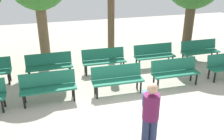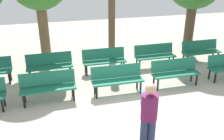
# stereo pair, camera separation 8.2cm
# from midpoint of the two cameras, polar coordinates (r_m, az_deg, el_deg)

# --- Properties ---
(ground_plane) EXTENTS (25.00, 25.00, 0.00)m
(ground_plane) POSITION_cam_midpoint_polar(r_m,az_deg,el_deg) (6.61, 4.76, -11.40)
(ground_plane) COLOR #B2A899
(bench_r0_c1) EXTENTS (1.60, 0.49, 0.87)m
(bench_r0_c1) POSITION_cam_midpoint_polar(r_m,az_deg,el_deg) (7.42, -14.85, -3.49)
(bench_r0_c1) COLOR #19664C
(bench_r0_c1) RESTS_ON ground_plane
(bench_r0_c2) EXTENTS (1.61, 0.51, 0.87)m
(bench_r0_c2) POSITION_cam_midpoint_polar(r_m,az_deg,el_deg) (7.65, 0.93, -1.82)
(bench_r0_c2) COLOR #19664C
(bench_r0_c2) RESTS_ON ground_plane
(bench_r0_c3) EXTENTS (1.61, 0.50, 0.87)m
(bench_r0_c3) POSITION_cam_midpoint_polar(r_m,az_deg,el_deg) (8.40, 14.08, -0.15)
(bench_r0_c3) COLOR #19664C
(bench_r0_c3) RESTS_ON ground_plane
(bench_r1_c1) EXTENTS (1.61, 0.50, 0.87)m
(bench_r1_c1) POSITION_cam_midpoint_polar(r_m,az_deg,el_deg) (8.95, -14.59, 1.27)
(bench_r1_c1) COLOR #19664C
(bench_r1_c1) RESTS_ON ground_plane
(bench_r1_c2) EXTENTS (1.61, 0.52, 0.87)m
(bench_r1_c2) POSITION_cam_midpoint_polar(r_m,az_deg,el_deg) (9.16, -2.18, 2.55)
(bench_r1_c2) COLOR #19664C
(bench_r1_c2) RESTS_ON ground_plane
(bench_r1_c3) EXTENTS (1.60, 0.49, 0.87)m
(bench_r1_c3) POSITION_cam_midpoint_polar(r_m,az_deg,el_deg) (9.80, 9.48, 3.67)
(bench_r1_c3) COLOR #19664C
(bench_r1_c3) RESTS_ON ground_plane
(bench_r1_c4) EXTENTS (1.60, 0.49, 0.87)m
(bench_r1_c4) POSITION_cam_midpoint_polar(r_m,az_deg,el_deg) (10.79, 19.43, 4.48)
(bench_r1_c4) COLOR #19664C
(bench_r1_c4) RESTS_ON ground_plane
(tree_3) EXTENTS (0.27, 0.27, 3.44)m
(tree_3) POSITION_cam_midpoint_polar(r_m,az_deg,el_deg) (10.00, -0.46, 11.64)
(tree_3) COLOR brown
(tree_3) RESTS_ON ground_plane
(visitor_with_backpack) EXTENTS (0.44, 0.58, 1.65)m
(visitor_with_backpack) POSITION_cam_midpoint_polar(r_m,az_deg,el_deg) (5.17, 8.40, -10.00)
(visitor_with_backpack) COLOR navy
(visitor_with_backpack) RESTS_ON ground_plane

